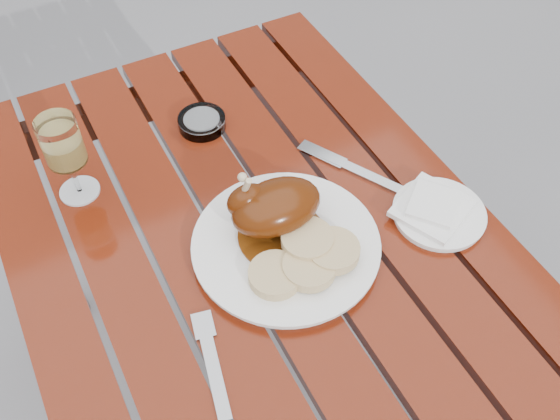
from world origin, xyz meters
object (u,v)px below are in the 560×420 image
Objects in this scene: side_plate at (439,214)px; ashtray at (202,122)px; dinner_plate at (286,246)px; wine_glass at (68,159)px; table at (267,352)px.

ashtray reaches higher than side_plate.
dinner_plate is at bearing 167.30° from side_plate.
side_plate is at bearing -32.78° from wine_glass.
dinner_plate is (0.04, -0.01, 0.39)m from table.
side_plate is 1.74× the size of ashtray.
ashtray is at bearing 11.85° from wine_glass.
dinner_plate is 0.35m from ashtray.
dinner_plate reaches higher than table.
ashtray reaches higher than table.
wine_glass is (-0.24, 0.28, 0.46)m from table.
side_plate reaches higher than table.
wine_glass is 0.28m from ashtray.
table is 0.39m from dinner_plate.
side_plate is (0.31, -0.08, 0.38)m from table.
wine_glass is at bearing -168.15° from ashtray.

